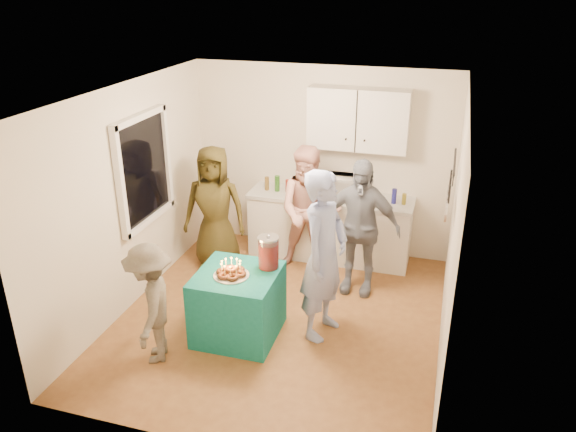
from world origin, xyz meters
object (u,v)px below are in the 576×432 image
(punch_jar, at_px, (269,253))
(child_near_left, at_px, (151,304))
(party_table, at_px, (238,304))
(woman_back_left, at_px, (215,208))
(microwave, at_px, (342,187))
(man_birthday, at_px, (324,256))
(counter, at_px, (329,228))
(woman_back_center, at_px, (309,211))
(woman_back_right, at_px, (359,227))

(punch_jar, relative_size, child_near_left, 0.26)
(party_table, distance_m, woman_back_left, 1.72)
(microwave, xyz_separation_m, man_birthday, (0.18, -1.80, -0.11))
(party_table, relative_size, woman_back_left, 0.51)
(party_table, xyz_separation_m, child_near_left, (-0.68, -0.63, 0.27))
(counter, bearing_deg, microwave, 0.00)
(counter, distance_m, punch_jar, 1.96)
(man_birthday, distance_m, woman_back_left, 2.06)
(party_table, distance_m, punch_jar, 0.66)
(counter, height_order, woman_back_center, woman_back_center)
(man_birthday, bearing_deg, woman_back_right, 2.79)
(punch_jar, bearing_deg, man_birthday, 7.83)
(child_near_left, bearing_deg, punch_jar, 111.98)
(woman_back_left, bearing_deg, microwave, 15.17)
(microwave, distance_m, woman_back_center, 0.60)
(punch_jar, bearing_deg, microwave, 77.57)
(punch_jar, bearing_deg, woman_back_right, 54.29)
(microwave, distance_m, punch_jar, 1.93)
(party_table, distance_m, man_birthday, 1.08)
(party_table, xyz_separation_m, man_birthday, (0.87, 0.31, 0.57))
(woman_back_center, bearing_deg, woman_back_left, -178.11)
(microwave, bearing_deg, counter, 178.03)
(punch_jar, xyz_separation_m, man_birthday, (0.59, 0.08, 0.02))
(microwave, xyz_separation_m, woman_back_left, (-1.56, -0.69, -0.22))
(microwave, height_order, woman_back_center, woman_back_center)
(counter, relative_size, woman_back_left, 1.31)
(woman_back_left, bearing_deg, child_near_left, -93.67)
(punch_jar, distance_m, woman_back_left, 1.65)
(punch_jar, distance_m, man_birthday, 0.60)
(punch_jar, height_order, woman_back_left, woman_back_left)
(microwave, height_order, party_table, microwave)
(man_birthday, height_order, woman_back_right, man_birthday)
(microwave, relative_size, child_near_left, 0.42)
(microwave, relative_size, woman_back_left, 0.32)
(punch_jar, xyz_separation_m, woman_back_center, (0.09, 1.42, -0.07))
(party_table, height_order, woman_back_right, woman_back_right)
(woman_back_center, relative_size, child_near_left, 1.33)
(woman_back_right, bearing_deg, party_table, -126.24)
(punch_jar, xyz_separation_m, woman_back_right, (0.79, 1.09, -0.07))
(woman_back_right, bearing_deg, woman_back_left, 179.85)
(man_birthday, relative_size, woman_back_left, 1.12)
(microwave, relative_size, woman_back_center, 0.31)
(woman_back_left, relative_size, child_near_left, 1.30)
(counter, relative_size, woman_back_center, 1.28)
(man_birthday, bearing_deg, woman_back_center, 34.38)
(woman_back_center, distance_m, woman_back_right, 0.77)
(party_table, xyz_separation_m, woman_back_left, (-0.86, 1.42, 0.46))
(microwave, bearing_deg, punch_jar, -104.40)
(microwave, distance_m, party_table, 2.32)
(counter, distance_m, woman_back_left, 1.62)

